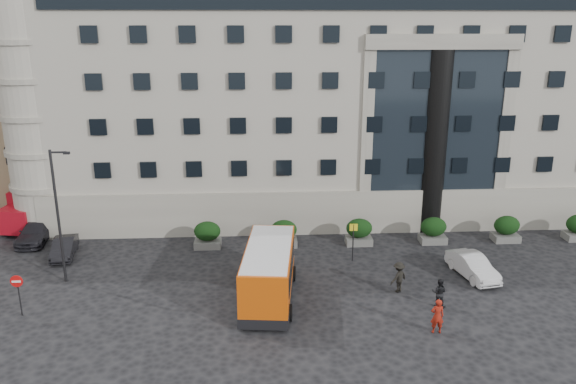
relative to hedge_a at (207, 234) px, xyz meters
name	(u,v)px	position (x,y,z in m)	size (l,w,h in m)	color
ground	(269,300)	(4.00, -7.80, -0.93)	(120.00, 120.00, 0.00)	black
civic_building	(330,89)	(10.00, 14.20, 8.07)	(44.00, 24.00, 18.00)	#A69F93
entrance_column	(434,144)	(16.00, 2.50, 5.57)	(1.80, 1.80, 13.00)	black
apartment_far	(19,57)	(-23.00, 30.20, 10.07)	(13.00, 13.00, 22.00)	brown
hedge_a	(207,234)	(0.00, 0.00, 0.00)	(1.80, 1.26, 1.84)	#555553
hedge_b	(284,233)	(5.20, 0.00, 0.00)	(1.80, 1.26, 1.84)	#555553
hedge_c	(359,231)	(10.40, 0.00, 0.00)	(1.80, 1.26, 1.84)	#555553
hedge_d	(433,230)	(15.60, 0.00, 0.00)	(1.80, 1.26, 1.84)	#555553
hedge_e	(506,228)	(20.80, 0.00, 0.00)	(1.80, 1.26, 1.84)	#555553
street_lamp	(59,212)	(-7.94, -4.80, 3.44)	(1.16, 0.18, 8.00)	#262628
bus_stop_sign	(353,236)	(9.50, -2.80, 0.80)	(0.50, 0.08, 2.52)	#262628
no_entry_sign	(18,287)	(-9.00, -8.84, 0.72)	(0.64, 0.16, 2.32)	#262628
minibus	(269,271)	(4.01, -7.65, 0.75)	(3.35, 7.53, 3.05)	#CB4A09
red_truck	(33,207)	(-13.38, 4.95, 0.55)	(3.25, 5.67, 2.88)	maroon
parked_car_b	(64,248)	(-9.26, -1.02, -0.32)	(1.29, 3.71, 1.22)	black
parked_car_c	(36,232)	(-12.12, 1.86, -0.26)	(1.88, 4.63, 1.34)	black
parked_car_d	(54,204)	(-13.00, 8.20, -0.26)	(2.22, 4.81, 1.34)	black
white_taxi	(473,266)	(16.33, -5.50, -0.25)	(1.44, 4.13, 1.36)	silver
pedestrian_a	(437,316)	(12.21, -11.67, -0.02)	(0.66, 0.44, 1.82)	maroon
pedestrian_b	(439,293)	(13.15, -9.05, -0.12)	(0.79, 0.62, 1.63)	black
pedestrian_c	(399,277)	(11.39, -7.20, -0.03)	(1.16, 0.67, 1.80)	black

